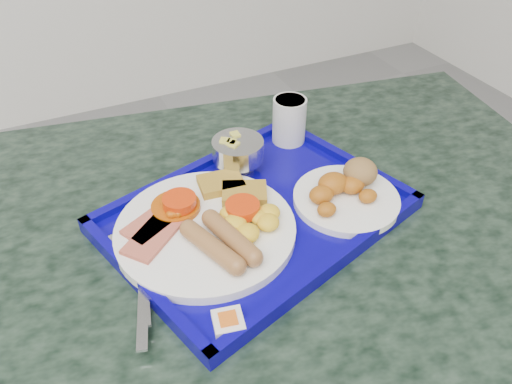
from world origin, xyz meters
The scene contains 9 objects.
table centered at (1.00, 1.15, 0.55)m, with size 1.31×0.98×0.75m.
tray centered at (1.03, 1.17, 0.75)m, with size 0.50×0.43×0.03m.
main_plate centered at (0.96, 1.16, 0.77)m, with size 0.26×0.26×0.04m.
bread_plate centered at (1.17, 1.14, 0.78)m, with size 0.17×0.17×0.05m.
fruit_bowl centered at (1.05, 1.28, 0.80)m, with size 0.09×0.09×0.06m.
juice_cup centered at (1.17, 1.32, 0.80)m, with size 0.06×0.06×0.08m.
spoon centered at (0.83, 1.16, 0.76)m, with size 0.06×0.18×0.01m.
knife centered at (0.84, 1.09, 0.76)m, with size 0.01×0.19×0.00m, color silver.
jam_packet centered at (0.91, 0.99, 0.77)m, with size 0.04×0.04×0.01m.
Camera 1 is at (0.79, 0.65, 1.27)m, focal length 35.00 mm.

